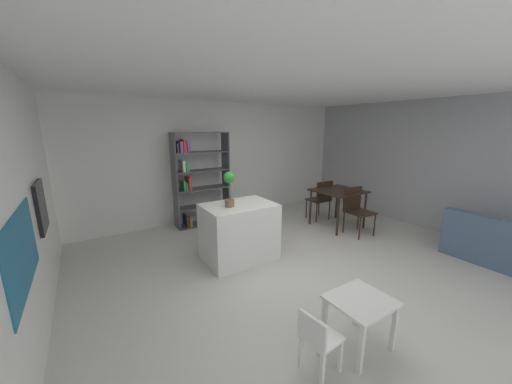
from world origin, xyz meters
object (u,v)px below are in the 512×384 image
at_px(potted_plant_on_island, 229,185).
at_px(open_bookshelf, 197,177).
at_px(dining_chair_near, 356,207).
at_px(child_table, 360,308).
at_px(dining_table, 338,194).
at_px(kitchen_island, 239,232).
at_px(dining_chair_far, 321,197).
at_px(built_in_oven, 41,206).
at_px(child_chair_left, 318,339).

height_order(potted_plant_on_island, open_bookshelf, open_bookshelf).
bearing_deg(dining_chair_near, child_table, -136.34).
height_order(dining_table, dining_chair_near, dining_chair_near).
distance_m(potted_plant_on_island, open_bookshelf, 1.89).
xyz_separation_m(kitchen_island, open_bookshelf, (0.02, 1.84, 0.58)).
xyz_separation_m(potted_plant_on_island, dining_chair_far, (2.60, 0.70, -0.67)).
height_order(child_table, dining_table, dining_table).
xyz_separation_m(dining_chair_near, dining_chair_far, (-0.01, 0.91, -0.00)).
xyz_separation_m(dining_table, dining_chair_near, (0.01, -0.45, -0.15)).
xyz_separation_m(built_in_oven, dining_table, (4.83, -0.07, -0.47)).
bearing_deg(open_bookshelf, child_table, -89.28).
relative_size(kitchen_island, child_table, 1.97).
bearing_deg(potted_plant_on_island, dining_chair_near, -4.70).
bearing_deg(child_chair_left, dining_chair_near, -62.02).
xyz_separation_m(child_table, dining_chair_near, (2.38, 1.94, 0.12)).
bearing_deg(dining_chair_near, built_in_oven, 178.30).
xyz_separation_m(kitchen_island, child_table, (0.07, -2.18, -0.03)).
relative_size(potted_plant_on_island, dining_table, 0.57).
distance_m(child_chair_left, dining_table, 3.77).
relative_size(kitchen_island, dining_chair_far, 1.20).
height_order(kitchen_island, child_table, kitchen_island).
distance_m(child_table, dining_table, 3.38).
relative_size(child_chair_left, dining_table, 0.63).
bearing_deg(built_in_oven, child_chair_left, -51.94).
bearing_deg(dining_table, child_chair_left, -140.44).
bearing_deg(potted_plant_on_island, child_chair_left, -97.68).
relative_size(potted_plant_on_island, child_table, 0.96).
bearing_deg(child_table, open_bookshelf, 90.72).
height_order(built_in_oven, open_bookshelf, open_bookshelf).
distance_m(child_chair_left, dining_chair_far, 4.07).
distance_m(dining_table, dining_chair_near, 0.48).
bearing_deg(child_table, potted_plant_on_island, 96.31).
bearing_deg(built_in_oven, potted_plant_on_island, -7.95).
bearing_deg(built_in_oven, dining_chair_near, -6.20).
relative_size(potted_plant_on_island, child_chair_left, 0.90).
bearing_deg(potted_plant_on_island, dining_table, 5.21).
bearing_deg(open_bookshelf, kitchen_island, -90.57).
relative_size(child_table, dining_chair_near, 0.60).
relative_size(built_in_oven, kitchen_island, 0.53).
relative_size(child_table, dining_table, 0.59).
distance_m(kitchen_island, open_bookshelf, 1.93).
bearing_deg(built_in_oven, dining_table, -0.86).
xyz_separation_m(kitchen_island, child_chair_left, (-0.46, -2.18, -0.11)).
height_order(potted_plant_on_island, dining_chair_near, potted_plant_on_island).
distance_m(built_in_oven, potted_plant_on_island, 2.24).
relative_size(dining_table, dining_chair_near, 1.02).
distance_m(built_in_oven, dining_chair_near, 4.90).
relative_size(child_table, child_chair_left, 0.95).
relative_size(kitchen_island, child_chair_left, 1.86).
bearing_deg(open_bookshelf, child_chair_left, -96.77).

